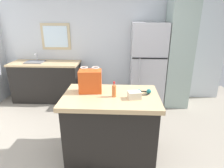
{
  "coord_description": "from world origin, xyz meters",
  "views": [
    {
      "loc": [
        0.26,
        -2.2,
        1.93
      ],
      "look_at": [
        0.12,
        0.43,
        0.98
      ],
      "focal_mm": 30.67,
      "sensor_mm": 36.0,
      "label": 1
    }
  ],
  "objects_px": {
    "kitchen_island": "(111,125)",
    "refrigerator": "(147,65)",
    "tall_cabinet": "(178,54)",
    "shopping_bag": "(90,81)",
    "bottle": "(114,90)",
    "small_box": "(134,95)",
    "ear_defenders": "(144,92)"
  },
  "relations": [
    {
      "from": "kitchen_island",
      "to": "shopping_bag",
      "type": "height_order",
      "value": "shopping_bag"
    },
    {
      "from": "refrigerator",
      "to": "tall_cabinet",
      "type": "height_order",
      "value": "tall_cabinet"
    },
    {
      "from": "refrigerator",
      "to": "ear_defenders",
      "type": "height_order",
      "value": "refrigerator"
    },
    {
      "from": "kitchen_island",
      "to": "shopping_bag",
      "type": "bearing_deg",
      "value": 159.25
    },
    {
      "from": "kitchen_island",
      "to": "small_box",
      "type": "distance_m",
      "value": 0.6
    },
    {
      "from": "shopping_bag",
      "to": "small_box",
      "type": "xyz_separation_m",
      "value": [
        0.59,
        -0.2,
        -0.11
      ]
    },
    {
      "from": "bottle",
      "to": "tall_cabinet",
      "type": "bearing_deg",
      "value": 55.24
    },
    {
      "from": "tall_cabinet",
      "to": "small_box",
      "type": "distance_m",
      "value": 2.18
    },
    {
      "from": "ear_defenders",
      "to": "bottle",
      "type": "bearing_deg",
      "value": -162.42
    },
    {
      "from": "tall_cabinet",
      "to": "kitchen_island",
      "type": "bearing_deg",
      "value": -126.31
    },
    {
      "from": "shopping_bag",
      "to": "bottle",
      "type": "relative_size",
      "value": 1.71
    },
    {
      "from": "tall_cabinet",
      "to": "ear_defenders",
      "type": "distance_m",
      "value": 1.96
    },
    {
      "from": "shopping_bag",
      "to": "ear_defenders",
      "type": "bearing_deg",
      "value": -2.01
    },
    {
      "from": "kitchen_island",
      "to": "refrigerator",
      "type": "relative_size",
      "value": 0.7
    },
    {
      "from": "ear_defenders",
      "to": "refrigerator",
      "type": "bearing_deg",
      "value": 81.5
    },
    {
      "from": "kitchen_island",
      "to": "shopping_bag",
      "type": "distance_m",
      "value": 0.69
    },
    {
      "from": "shopping_bag",
      "to": "ear_defenders",
      "type": "relative_size",
      "value": 1.76
    },
    {
      "from": "refrigerator",
      "to": "small_box",
      "type": "height_order",
      "value": "refrigerator"
    },
    {
      "from": "bottle",
      "to": "ear_defenders",
      "type": "xyz_separation_m",
      "value": [
        0.4,
        0.13,
        -0.07
      ]
    },
    {
      "from": "shopping_bag",
      "to": "bottle",
      "type": "distance_m",
      "value": 0.37
    },
    {
      "from": "refrigerator",
      "to": "small_box",
      "type": "bearing_deg",
      "value": -101.75
    },
    {
      "from": "tall_cabinet",
      "to": "shopping_bag",
      "type": "xyz_separation_m",
      "value": [
        -1.62,
        -1.71,
        -0.05
      ]
    },
    {
      "from": "bottle",
      "to": "shopping_bag",
      "type": "bearing_deg",
      "value": 155.4
    },
    {
      "from": "kitchen_island",
      "to": "refrigerator",
      "type": "distance_m",
      "value": 1.99
    },
    {
      "from": "refrigerator",
      "to": "ear_defenders",
      "type": "relative_size",
      "value": 9.0
    },
    {
      "from": "refrigerator",
      "to": "bottle",
      "type": "xyz_separation_m",
      "value": [
        -0.65,
        -1.86,
        0.13
      ]
    },
    {
      "from": "bottle",
      "to": "kitchen_island",
      "type": "bearing_deg",
      "value": 136.11
    },
    {
      "from": "shopping_bag",
      "to": "bottle",
      "type": "bearing_deg",
      "value": -24.6
    },
    {
      "from": "bottle",
      "to": "ear_defenders",
      "type": "bearing_deg",
      "value": 17.58
    },
    {
      "from": "refrigerator",
      "to": "shopping_bag",
      "type": "xyz_separation_m",
      "value": [
        -0.98,
        -1.71,
        0.19
      ]
    },
    {
      "from": "shopping_bag",
      "to": "small_box",
      "type": "bearing_deg",
      "value": -18.53
    },
    {
      "from": "small_box",
      "to": "ear_defenders",
      "type": "relative_size",
      "value": 0.8
    }
  ]
}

